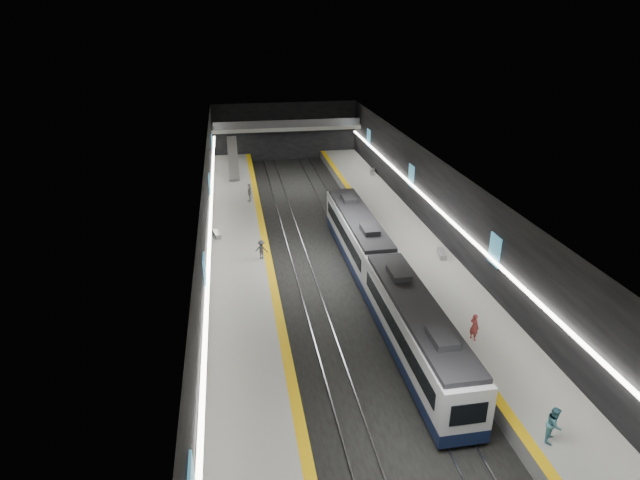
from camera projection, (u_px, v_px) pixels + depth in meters
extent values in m
plane|color=black|center=(333.00, 268.00, 44.68)|extent=(70.00, 70.00, 0.00)
cube|color=beige|center=(334.00, 176.00, 41.46)|extent=(20.00, 70.00, 0.04)
cube|color=black|center=(207.00, 232.00, 41.52)|extent=(0.04, 70.00, 8.00)
cube|color=black|center=(450.00, 216.00, 44.62)|extent=(0.04, 70.00, 8.00)
cube|color=black|center=(285.00, 131.00, 74.66)|extent=(20.00, 0.04, 8.00)
cube|color=slate|center=(242.00, 269.00, 43.31)|extent=(5.00, 70.00, 1.00)
cube|color=#AAA9A4|center=(242.00, 264.00, 43.11)|extent=(5.00, 70.00, 0.02)
cube|color=yellow|center=(269.00, 261.00, 43.45)|extent=(0.60, 70.00, 0.02)
cube|color=slate|center=(419.00, 256.00, 45.64)|extent=(5.00, 70.00, 1.00)
cube|color=#AAA9A4|center=(419.00, 250.00, 45.43)|extent=(5.00, 70.00, 0.02)
cube|color=yellow|center=(394.00, 252.00, 45.09)|extent=(0.60, 70.00, 0.02)
cube|color=gray|center=(294.00, 270.00, 44.15)|extent=(0.08, 70.00, 0.12)
cube|color=gray|center=(312.00, 269.00, 44.38)|extent=(0.08, 70.00, 0.12)
cube|color=gray|center=(353.00, 266.00, 44.93)|extent=(0.08, 70.00, 0.12)
cube|color=gray|center=(370.00, 264.00, 45.15)|extent=(0.08, 70.00, 0.12)
cube|color=#0F1A3A|center=(414.00, 350.00, 32.71)|extent=(2.65, 15.00, 0.80)
cube|color=silver|center=(416.00, 327.00, 32.05)|extent=(2.65, 15.00, 2.50)
cube|color=black|center=(418.00, 307.00, 31.49)|extent=(2.44, 14.25, 0.30)
cube|color=black|center=(416.00, 326.00, 32.03)|extent=(2.69, 13.20, 1.00)
cube|color=black|center=(469.00, 414.00, 25.28)|extent=(1.85, 0.05, 1.20)
cube|color=#0F1A3A|center=(357.00, 249.00, 46.25)|extent=(2.65, 15.00, 0.80)
cube|color=silver|center=(358.00, 232.00, 45.59)|extent=(2.65, 15.00, 2.50)
cube|color=black|center=(358.00, 217.00, 45.03)|extent=(2.44, 14.25, 0.30)
cube|color=black|center=(358.00, 231.00, 45.57)|extent=(2.69, 13.20, 1.00)
cube|color=black|center=(382.00, 272.00, 38.82)|extent=(1.85, 0.05, 1.20)
cube|color=teal|center=(205.00, 272.00, 34.11)|extent=(0.10, 1.50, 2.20)
cube|color=teal|center=(210.00, 186.00, 50.36)|extent=(0.10, 1.50, 2.20)
cube|color=teal|center=(212.00, 144.00, 65.70)|extent=(0.10, 1.50, 2.20)
cube|color=teal|center=(495.00, 250.00, 37.19)|extent=(0.10, 1.50, 2.20)
cube|color=teal|center=(411.00, 176.00, 53.43)|extent=(0.10, 1.50, 2.20)
cube|color=teal|center=(369.00, 138.00, 68.78)|extent=(0.10, 1.50, 2.20)
cube|color=white|center=(210.00, 234.00, 41.63)|extent=(0.25, 68.60, 0.12)
cube|color=white|center=(448.00, 218.00, 44.67)|extent=(0.25, 68.60, 0.12)
cube|color=gray|center=(287.00, 127.00, 72.46)|extent=(20.00, 3.00, 0.50)
cube|color=#47474C|center=(288.00, 124.00, 70.85)|extent=(19.60, 0.08, 1.00)
cube|color=#99999E|center=(233.00, 158.00, 65.82)|extent=(1.20, 7.50, 3.92)
cube|color=#99999E|center=(217.00, 234.00, 48.16)|extent=(0.81, 1.71, 0.40)
cube|color=#99999E|center=(442.00, 254.00, 44.34)|extent=(0.88, 1.91, 0.45)
cube|color=#99999E|center=(373.00, 172.00, 66.26)|extent=(1.03, 1.91, 0.45)
imported|color=#BB4546|center=(474.00, 327.00, 32.98)|extent=(0.64, 0.76, 1.79)
imported|color=teal|center=(554.00, 424.00, 25.21)|extent=(1.16, 1.18, 1.92)
imported|color=beige|center=(249.00, 193.00, 56.53)|extent=(0.71, 1.23, 1.96)
imported|color=#3A3B40|center=(261.00, 250.00, 43.69)|extent=(1.17, 0.89, 1.61)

